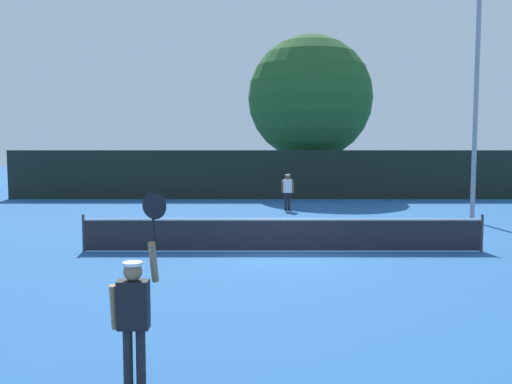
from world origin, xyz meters
name	(u,v)px	position (x,y,z in m)	size (l,w,h in m)	color
ground_plane	(280,251)	(0.00, 0.00, 0.00)	(120.00, 120.00, 0.00)	#235693
tennis_net	(280,234)	(0.00, 0.00, 0.51)	(11.52, 0.08, 1.07)	#232328
perimeter_fence	(267,175)	(0.00, 15.19, 1.36)	(29.07, 0.12, 2.71)	black
player_serving	(132,307)	(-2.27, -9.19, 1.10)	(0.68, 0.39, 2.50)	black
player_receiving	(285,188)	(0.69, 9.81, 1.03)	(0.57, 0.25, 1.67)	white
tennis_ball	(235,238)	(-1.36, 2.14, 0.03)	(0.07, 0.07, 0.07)	#CCE033
light_pole	(474,81)	(7.79, 6.11, 5.49)	(1.18, 0.28, 9.82)	gray
large_tree	(308,98)	(2.52, 18.56, 5.83)	(7.53, 7.53, 9.60)	brown
parked_car_near	(142,179)	(-8.01, 20.48, 0.78)	(2.23, 4.34, 1.69)	#B7B7BC
parked_car_mid	(221,177)	(-2.98, 22.52, 0.78)	(2.44, 4.41, 1.69)	#B7B7BC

